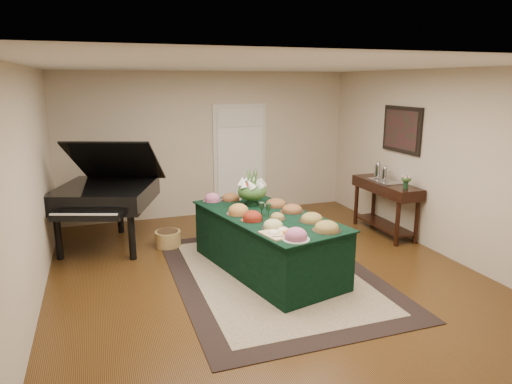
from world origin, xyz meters
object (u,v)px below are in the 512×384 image
object	(u,v)px
floral_centerpiece	(252,188)
grand_piano	(106,194)
mahogany_sideboard	(386,194)
buffet_table	(267,243)

from	to	relation	value
floral_centerpiece	grand_piano	xyz separation A→B (m)	(-1.97, 1.17, -0.20)
floral_centerpiece	mahogany_sideboard	xyz separation A→B (m)	(2.45, 0.28, -0.35)
buffet_table	grand_piano	distance (m)	2.67
floral_centerpiece	grand_piano	distance (m)	2.30
grand_piano	buffet_table	bearing A→B (deg)	-40.61
mahogany_sideboard	floral_centerpiece	bearing A→B (deg)	-173.54
floral_centerpiece	mahogany_sideboard	bearing A→B (deg)	6.46
grand_piano	mahogany_sideboard	distance (m)	4.52
buffet_table	mahogany_sideboard	distance (m)	2.58
grand_piano	mahogany_sideboard	xyz separation A→B (m)	(4.42, -0.89, -0.15)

